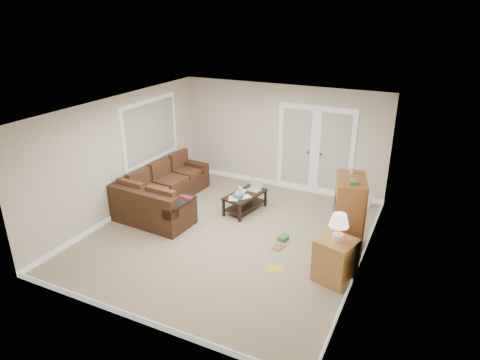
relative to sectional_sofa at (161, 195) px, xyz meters
The scene contains 17 objects.
floor 1.97m from the sectional_sofa, 13.52° to the right, with size 5.50×5.50×0.00m, color tan.
ceiling 2.93m from the sectional_sofa, 13.52° to the right, with size 5.00×5.50×0.02m, color silver.
wall_left 1.21m from the sectional_sofa, 143.21° to the right, with size 0.02×5.50×2.50m, color beige.
wall_right 4.51m from the sectional_sofa, ahead, with size 0.02×5.50×2.50m, color beige.
wall_back 3.12m from the sectional_sofa, 50.50° to the left, with size 5.00×0.02×2.50m, color beige.
wall_front 3.84m from the sectional_sofa, 59.44° to the right, with size 5.00×0.02×2.50m, color beige.
baseboards 1.96m from the sectional_sofa, 13.52° to the right, with size 5.00×5.50×0.10m, color white, non-canonical shape.
french_doors 3.63m from the sectional_sofa, 39.50° to the left, with size 1.80×0.05×2.13m.
window_left 1.47m from the sectional_sofa, 136.38° to the left, with size 0.05×1.92×1.42m.
sectional_sofa is the anchor object (origin of this frame).
coffee_table 1.85m from the sectional_sofa, 20.94° to the left, with size 0.70×1.09×0.69m.
tv_armoire 4.07m from the sectional_sofa, ahead, with size 0.70×0.98×1.53m.
side_cabinet 4.21m from the sectional_sofa, 13.61° to the right, with size 0.69×0.69×1.19m.
space_heater 4.56m from the sectional_sofa, 25.99° to the left, with size 0.11×0.09×0.27m, color white.
floor_magazine 3.34m from the sectional_sofa, 19.77° to the right, with size 0.28×0.22×0.01m, color yellow.
floor_greenbox 2.92m from the sectional_sofa, ahead, with size 0.15×0.20×0.08m, color #397F3F.
floor_book 2.89m from the sectional_sofa, ahead, with size 0.18×0.24×0.02m, color brown.
Camera 1 is at (3.37, -6.47, 4.14)m, focal length 32.00 mm.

